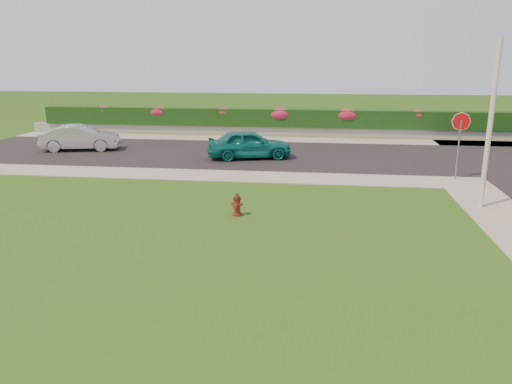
# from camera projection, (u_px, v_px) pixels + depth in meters

# --- Properties ---
(ground) EXTENTS (120.00, 120.00, 0.00)m
(ground) POSITION_uv_depth(u_px,v_px,m) (266.00, 264.00, 12.14)
(ground) COLOR black
(ground) RESTS_ON ground
(street_far) EXTENTS (26.00, 8.00, 0.04)m
(street_far) POSITION_uv_depth(u_px,v_px,m) (200.00, 153.00, 26.16)
(street_far) COLOR black
(street_far) RESTS_ON ground
(sidewalk_far) EXTENTS (24.00, 2.00, 0.04)m
(sidewalk_far) POSITION_uv_depth(u_px,v_px,m) (150.00, 174.00, 21.50)
(sidewalk_far) COLOR gray
(sidewalk_far) RESTS_ON ground
(curb_corner) EXTENTS (2.00, 2.00, 0.04)m
(curb_corner) POSITION_uv_depth(u_px,v_px,m) (464.00, 183.00, 19.89)
(curb_corner) COLOR gray
(curb_corner) RESTS_ON ground
(sidewalk_beyond) EXTENTS (34.00, 2.00, 0.04)m
(sidewalk_beyond) POSITION_uv_depth(u_px,v_px,m) (283.00, 140.00, 30.45)
(sidewalk_beyond) COLOR gray
(sidewalk_beyond) RESTS_ON ground
(retaining_wall) EXTENTS (34.00, 0.40, 0.60)m
(retaining_wall) POSITION_uv_depth(u_px,v_px,m) (285.00, 132.00, 31.82)
(retaining_wall) COLOR gray
(retaining_wall) RESTS_ON ground
(hedge) EXTENTS (32.00, 0.90, 1.10)m
(hedge) POSITION_uv_depth(u_px,v_px,m) (286.00, 118.00, 31.69)
(hedge) COLOR black
(hedge) RESTS_ON retaining_wall
(fire_hydrant) EXTENTS (0.38, 0.36, 0.73)m
(fire_hydrant) POSITION_uv_depth(u_px,v_px,m) (237.00, 205.00, 15.79)
(fire_hydrant) COLOR #4C1C0B
(fire_hydrant) RESTS_ON ground
(sedan_teal) EXTENTS (4.40, 2.66, 1.40)m
(sedan_teal) POSITION_uv_depth(u_px,v_px,m) (249.00, 144.00, 24.54)
(sedan_teal) COLOR #0D655F
(sedan_teal) RESTS_ON street_far
(sedan_silver) EXTENTS (4.30, 2.36, 1.34)m
(sedan_silver) POSITION_uv_depth(u_px,v_px,m) (80.00, 138.00, 26.73)
(sedan_silver) COLOR #9C9EA4
(sedan_silver) RESTS_ON street_far
(utility_pole) EXTENTS (0.16, 0.16, 5.45)m
(utility_pole) POSITION_uv_depth(u_px,v_px,m) (490.00, 126.00, 15.97)
(utility_pole) COLOR silver
(utility_pole) RESTS_ON ground
(stop_sign) EXTENTS (0.76, 0.06, 2.77)m
(stop_sign) POSITION_uv_depth(u_px,v_px,m) (460.00, 129.00, 20.00)
(stop_sign) COLOR slate
(stop_sign) RESTS_ON ground
(flower_clump_a) EXTENTS (1.11, 0.71, 0.55)m
(flower_clump_a) POSITION_uv_depth(u_px,v_px,m) (104.00, 110.00, 33.00)
(flower_clump_a) COLOR red
(flower_clump_a) RESTS_ON hedge
(flower_clump_b) EXTENTS (1.35, 0.87, 0.68)m
(flower_clump_b) POSITION_uv_depth(u_px,v_px,m) (158.00, 112.00, 32.55)
(flower_clump_b) COLOR red
(flower_clump_b) RESTS_ON hedge
(flower_clump_c) EXTENTS (1.16, 0.75, 0.58)m
(flower_clump_c) POSITION_uv_depth(u_px,v_px,m) (223.00, 112.00, 32.01)
(flower_clump_c) COLOR red
(flower_clump_c) RESTS_ON hedge
(flower_clump_d) EXTENTS (1.55, 1.00, 0.77)m
(flower_clump_d) POSITION_uv_depth(u_px,v_px,m) (280.00, 114.00, 31.57)
(flower_clump_d) COLOR red
(flower_clump_d) RESTS_ON hedge
(flower_clump_e) EXTENTS (1.54, 0.99, 0.77)m
(flower_clump_e) POSITION_uv_depth(u_px,v_px,m) (347.00, 115.00, 31.06)
(flower_clump_e) COLOR red
(flower_clump_e) RESTS_ON hedge
(flower_clump_f) EXTENTS (1.16, 0.74, 0.58)m
(flower_clump_f) POSITION_uv_depth(u_px,v_px,m) (418.00, 115.00, 30.50)
(flower_clump_f) COLOR red
(flower_clump_f) RESTS_ON hedge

